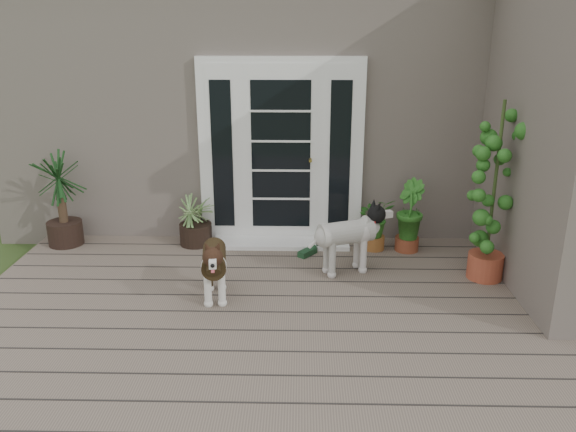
{
  "coord_description": "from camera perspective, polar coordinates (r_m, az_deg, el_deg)",
  "views": [
    {
      "loc": [
        0.03,
        -3.93,
        2.63
      ],
      "look_at": [
        -0.1,
        1.75,
        0.7
      ],
      "focal_mm": 35.79,
      "sensor_mm": 36.0,
      "label": 1
    }
  ],
  "objects": [
    {
      "name": "spider_plant",
      "position": [
        6.81,
        -9.23,
        -0.11
      ],
      "size": [
        0.78,
        0.78,
        0.67
      ],
      "primitive_type": null,
      "rotation": [
        0.0,
        0.0,
        0.29
      ],
      "color": "#7E9F62",
      "rests_on": "deck"
    },
    {
      "name": "house_main",
      "position": [
        8.65,
        1.12,
        11.59
      ],
      "size": [
        7.4,
        4.0,
        3.1
      ],
      "primitive_type": "cube",
      "color": "#665E54",
      "rests_on": "ground"
    },
    {
      "name": "door_step",
      "position": [
        6.81,
        -0.72,
        -2.65
      ],
      "size": [
        1.6,
        0.4,
        0.05
      ],
      "primitive_type": "cube",
      "color": "white",
      "rests_on": "deck"
    },
    {
      "name": "sapling",
      "position": [
        5.98,
        19.8,
        2.45
      ],
      "size": [
        0.71,
        0.71,
        1.89
      ],
      "primitive_type": null,
      "rotation": [
        0.0,
        0.0,
        0.33
      ],
      "color": "#245016",
      "rests_on": "deck"
    },
    {
      "name": "herb_a",
      "position": [
        6.67,
        8.61,
        -1.09
      ],
      "size": [
        0.53,
        0.53,
        0.54
      ],
      "primitive_type": "imported",
      "rotation": [
        0.0,
        0.0,
        0.3
      ],
      "color": "#18561C",
      "rests_on": "deck"
    },
    {
      "name": "clog_right",
      "position": [
        6.51,
        1.95,
        -3.54
      ],
      "size": [
        0.28,
        0.31,
        0.09
      ],
      "primitive_type": null,
      "rotation": [
        0.0,
        0.0,
        -0.66
      ],
      "color": "#173A1F",
      "rests_on": "deck"
    },
    {
      "name": "deck",
      "position": [
        5.04,
        0.81,
        -11.92
      ],
      "size": [
        6.2,
        4.6,
        0.12
      ],
      "primitive_type": "cube",
      "color": "#6B5B4C",
      "rests_on": "ground"
    },
    {
      "name": "clog_left",
      "position": [
        6.76,
        3.19,
        -2.71
      ],
      "size": [
        0.13,
        0.28,
        0.08
      ],
      "primitive_type": null,
      "rotation": [
        0.0,
        0.0,
        0.0
      ],
      "color": "black",
      "rests_on": "deck"
    },
    {
      "name": "herb_b",
      "position": [
        6.69,
        11.83,
        -0.88
      ],
      "size": [
        0.46,
        0.46,
        0.62
      ],
      "primitive_type": "imported",
      "rotation": [
        0.0,
        0.0,
        1.69
      ],
      "color": "#225D1A",
      "rests_on": "deck"
    },
    {
      "name": "brindle_dog",
      "position": [
        5.47,
        -7.31,
        -5.27
      ],
      "size": [
        0.4,
        0.75,
        0.6
      ],
      "primitive_type": null,
      "rotation": [
        0.0,
        0.0,
        3.27
      ],
      "color": "#382914",
      "rests_on": "deck"
    },
    {
      "name": "yucca",
      "position": [
        7.16,
        -21.62,
        1.53
      ],
      "size": [
        0.8,
        0.8,
        1.11
      ],
      "primitive_type": null,
      "rotation": [
        0.0,
        0.0,
        -0.05
      ],
      "color": "black",
      "rests_on": "deck"
    },
    {
      "name": "door_unit",
      "position": [
        6.69,
        -0.7,
        6.37
      ],
      "size": [
        1.9,
        0.14,
        2.15
      ],
      "primitive_type": "cube",
      "color": "white",
      "rests_on": "deck"
    },
    {
      "name": "white_dog",
      "position": [
        6.0,
        5.77,
        -2.73
      ],
      "size": [
        0.85,
        0.6,
        0.65
      ],
      "primitive_type": null,
      "rotation": [
        0.0,
        0.0,
        -1.18
      ],
      "color": "white",
      "rests_on": "deck"
    },
    {
      "name": "herb_c",
      "position": [
        7.06,
        20.36,
        -1.22
      ],
      "size": [
        0.41,
        0.41,
        0.48
      ],
      "primitive_type": "imported",
      "rotation": [
        0.0,
        0.0,
        4.28
      ],
      "color": "#2C631C",
      "rests_on": "deck"
    }
  ]
}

